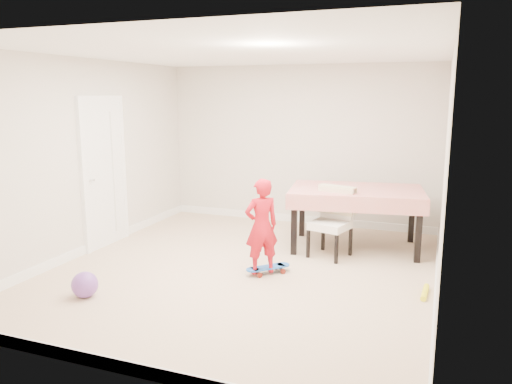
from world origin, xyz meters
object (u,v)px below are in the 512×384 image
at_px(skateboard, 268,270).
at_px(dining_table, 355,219).
at_px(child, 261,229).
at_px(dining_chair, 330,223).
at_px(balloon, 85,285).

bearing_deg(skateboard, dining_table, 14.32).
xyz_separation_m(skateboard, child, (-0.06, -0.08, 0.53)).
bearing_deg(dining_table, dining_chair, -124.97).
height_order(child, balloon, child).
height_order(dining_chair, child, child).
xyz_separation_m(dining_table, balloon, (-2.39, -2.77, -0.28)).
bearing_deg(dining_table, skateboard, -128.45).
height_order(dining_table, dining_chair, dining_chair).
bearing_deg(balloon, dining_table, 49.13).
bearing_deg(child, balloon, -1.84).
bearing_deg(child, dining_chair, -163.98).
xyz_separation_m(dining_chair, skateboard, (-0.55, -0.89, -0.42)).
bearing_deg(dining_chair, skateboard, -106.35).
bearing_deg(dining_chair, child, -106.78).
height_order(dining_chair, skateboard, dining_chair).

